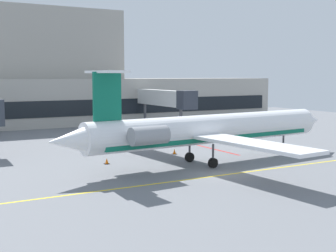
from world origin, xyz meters
TOP-DOWN VIEW (x-y plane):
  - ground at (0.00, 0.00)m, footprint 120.00×120.00m
  - terminal_building at (-0.72, 46.67)m, footprint 78.47×12.94m
  - jet_bridge_east at (11.77, 31.33)m, footprint 2.40×15.94m
  - regional_jet at (1.31, 4.53)m, footprint 30.92×26.02m
  - pushback_tractor at (18.10, 24.12)m, footprint 3.56×3.23m
  - safety_cone_alpha at (-6.80, 9.05)m, footprint 0.47×0.47m
  - safety_cone_bravo at (1.36, 10.63)m, footprint 0.47×0.47m
  - safety_cone_charlie at (12.27, 13.73)m, footprint 0.47×0.47m

SIDE VIEW (x-z plane):
  - ground at x=0.00m, z-range -0.10..0.00m
  - safety_cone_alpha at x=-6.80m, z-range -0.03..0.52m
  - safety_cone_bravo at x=1.36m, z-range -0.03..0.52m
  - safety_cone_charlie at x=12.27m, z-range -0.03..0.52m
  - pushback_tractor at x=18.10m, z-range -0.08..1.82m
  - regional_jet at x=1.31m, z-range -1.07..7.47m
  - jet_bridge_east at x=11.77m, z-range 1.63..7.66m
  - terminal_building at x=-0.72m, z-range -3.06..16.37m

